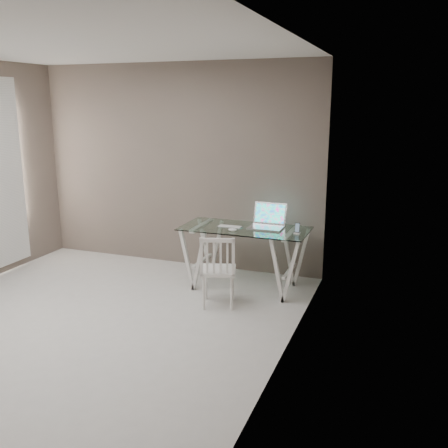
% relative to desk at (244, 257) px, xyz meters
% --- Properties ---
extents(room, '(4.50, 4.52, 2.71)m').
position_rel_desk_xyz_m(room, '(-1.23, -1.61, 1.33)').
color(room, beige).
rests_on(room, ground).
extents(desk, '(1.50, 0.70, 0.75)m').
position_rel_desk_xyz_m(desk, '(0.00, 0.00, 0.00)').
color(desk, silver).
rests_on(desk, ground).
extents(chair, '(0.47, 0.47, 0.81)m').
position_rel_desk_xyz_m(chair, '(-0.09, -0.66, 0.07)').
color(chair, white).
rests_on(chair, ground).
extents(laptop, '(0.40, 0.37, 0.27)m').
position_rel_desk_xyz_m(laptop, '(0.24, 0.15, 0.43)').
color(laptop, silver).
rests_on(laptop, desk).
extents(keyboard, '(0.29, 0.12, 0.01)m').
position_rel_desk_xyz_m(keyboard, '(-0.18, -0.01, 0.37)').
color(keyboard, silver).
rests_on(keyboard, desk).
extents(mouse, '(0.10, 0.06, 0.03)m').
position_rel_desk_xyz_m(mouse, '(-0.09, -0.19, 0.38)').
color(mouse, white).
rests_on(mouse, desk).
extents(phone_dock, '(0.07, 0.07, 0.12)m').
position_rel_desk_xyz_m(phone_dock, '(0.63, -0.04, 0.40)').
color(phone_dock, white).
rests_on(phone_dock, desk).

